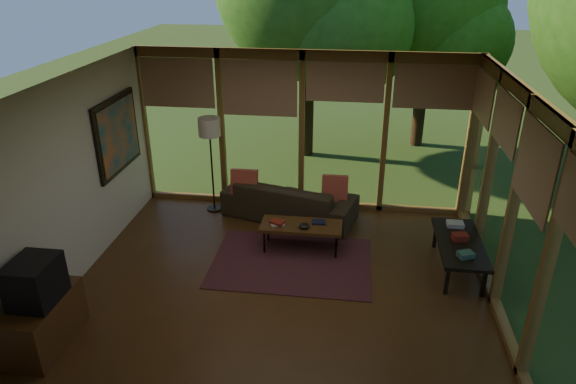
# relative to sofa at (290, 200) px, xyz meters

# --- Properties ---
(floor) EXTENTS (5.50, 5.50, 0.00)m
(floor) POSITION_rel_sofa_xyz_m (0.14, -2.00, -0.32)
(floor) COLOR #553316
(floor) RESTS_ON ground
(ceiling) EXTENTS (5.50, 5.50, 0.00)m
(ceiling) POSITION_rel_sofa_xyz_m (0.14, -2.00, 2.38)
(ceiling) COLOR silver
(ceiling) RESTS_ON ground
(wall_left) EXTENTS (0.04, 5.00, 2.70)m
(wall_left) POSITION_rel_sofa_xyz_m (-2.61, -2.00, 1.03)
(wall_left) COLOR silver
(wall_left) RESTS_ON ground
(wall_front) EXTENTS (5.50, 0.04, 2.70)m
(wall_front) POSITION_rel_sofa_xyz_m (0.14, -4.50, 1.03)
(wall_front) COLOR silver
(wall_front) RESTS_ON ground
(window_wall_back) EXTENTS (5.50, 0.12, 2.70)m
(window_wall_back) POSITION_rel_sofa_xyz_m (0.14, 0.50, 1.03)
(window_wall_back) COLOR brown
(window_wall_back) RESTS_ON ground
(window_wall_right) EXTENTS (0.12, 5.00, 2.70)m
(window_wall_right) POSITION_rel_sofa_xyz_m (2.89, -2.00, 1.03)
(window_wall_right) COLOR brown
(window_wall_right) RESTS_ON ground
(tree_ne) EXTENTS (3.06, 3.06, 4.61)m
(tree_ne) POSITION_rel_sofa_xyz_m (2.47, 4.17, 2.75)
(tree_ne) COLOR #312112
(tree_ne) RESTS_ON ground
(rug) EXTENTS (2.27, 1.61, 0.01)m
(rug) POSITION_rel_sofa_xyz_m (0.22, -1.42, -0.31)
(rug) COLOR maroon
(rug) RESTS_ON floor
(sofa) EXTENTS (2.33, 1.40, 0.64)m
(sofa) POSITION_rel_sofa_xyz_m (0.00, 0.00, 0.00)
(sofa) COLOR #332919
(sofa) RESTS_ON floor
(pillow_left) EXTENTS (0.44, 0.24, 0.46)m
(pillow_left) POSITION_rel_sofa_xyz_m (-0.75, -0.05, 0.28)
(pillow_left) COLOR maroon
(pillow_left) RESTS_ON sofa
(pillow_right) EXTENTS (0.42, 0.22, 0.44)m
(pillow_right) POSITION_rel_sofa_xyz_m (0.75, -0.05, 0.27)
(pillow_right) COLOR maroon
(pillow_right) RESTS_ON sofa
(ct_book_lower) EXTENTS (0.24, 0.21, 0.03)m
(ct_book_lower) POSITION_rel_sofa_xyz_m (-0.04, -1.08, 0.12)
(ct_book_lower) COLOR #B8AFA7
(ct_book_lower) RESTS_ON coffee_table
(ct_book_upper) EXTENTS (0.24, 0.22, 0.03)m
(ct_book_upper) POSITION_rel_sofa_xyz_m (-0.04, -1.08, 0.15)
(ct_book_upper) COLOR maroon
(ct_book_upper) RESTS_ON coffee_table
(ct_book_side) EXTENTS (0.21, 0.16, 0.03)m
(ct_book_side) POSITION_rel_sofa_xyz_m (0.56, -0.95, 0.12)
(ct_book_side) COLOR black
(ct_book_side) RESTS_ON coffee_table
(ct_bowl) EXTENTS (0.16, 0.16, 0.07)m
(ct_bowl) POSITION_rel_sofa_xyz_m (0.36, -1.13, 0.14)
(ct_bowl) COLOR black
(ct_bowl) RESTS_ON coffee_table
(media_cabinet) EXTENTS (0.50, 1.00, 0.60)m
(media_cabinet) POSITION_rel_sofa_xyz_m (-2.33, -3.47, -0.02)
(media_cabinet) COLOR #573317
(media_cabinet) RESTS_ON floor
(television) EXTENTS (0.45, 0.55, 0.50)m
(television) POSITION_rel_sofa_xyz_m (-2.31, -3.47, 0.53)
(television) COLOR black
(television) RESTS_ON media_cabinet
(console_book_a) EXTENTS (0.24, 0.21, 0.07)m
(console_book_a) POSITION_rel_sofa_xyz_m (2.54, -1.69, 0.17)
(console_book_a) COLOR #376051
(console_book_a) RESTS_ON side_console
(console_book_b) EXTENTS (0.23, 0.19, 0.09)m
(console_book_b) POSITION_rel_sofa_xyz_m (2.54, -1.24, 0.18)
(console_book_b) COLOR maroon
(console_book_b) RESTS_ON side_console
(console_book_c) EXTENTS (0.24, 0.17, 0.06)m
(console_book_c) POSITION_rel_sofa_xyz_m (2.54, -0.84, 0.17)
(console_book_c) COLOR #B8AFA7
(console_book_c) RESTS_ON side_console
(floor_lamp) EXTENTS (0.36, 0.36, 1.65)m
(floor_lamp) POSITION_rel_sofa_xyz_m (-1.34, 0.11, 1.09)
(floor_lamp) COLOR black
(floor_lamp) RESTS_ON floor
(coffee_table) EXTENTS (1.20, 0.50, 0.43)m
(coffee_table) POSITION_rel_sofa_xyz_m (0.31, -1.03, 0.07)
(coffee_table) COLOR #573317
(coffee_table) RESTS_ON floor
(side_console) EXTENTS (0.60, 1.40, 0.46)m
(side_console) POSITION_rel_sofa_xyz_m (2.54, -1.29, 0.09)
(side_console) COLOR black
(side_console) RESTS_ON floor
(wall_painting) EXTENTS (0.06, 1.35, 1.15)m
(wall_painting) POSITION_rel_sofa_xyz_m (-2.57, -0.60, 1.23)
(wall_painting) COLOR black
(wall_painting) RESTS_ON wall_left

